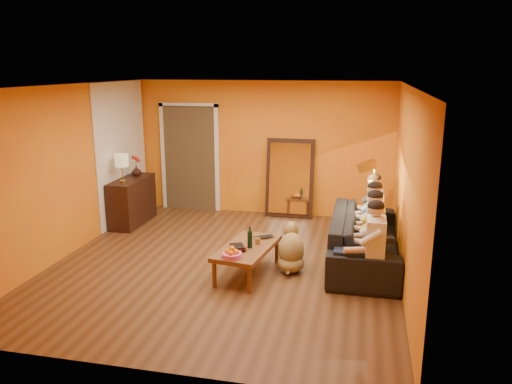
% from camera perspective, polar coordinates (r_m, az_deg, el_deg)
% --- Properties ---
extents(room_shell, '(5.00, 5.50, 2.60)m').
position_cam_1_polar(room_shell, '(7.48, -2.84, 2.13)').
color(room_shell, brown).
rests_on(room_shell, ground).
extents(white_accent, '(0.02, 1.90, 2.58)m').
position_cam_1_polar(white_accent, '(9.65, -15.07, 4.41)').
color(white_accent, white).
rests_on(white_accent, wall_left).
extents(doorway_recess, '(1.06, 0.30, 2.10)m').
position_cam_1_polar(doorway_recess, '(10.27, -7.33, 3.94)').
color(doorway_recess, '#3F2D19').
rests_on(doorway_recess, floor).
extents(door_jamb_left, '(0.08, 0.06, 2.20)m').
position_cam_1_polar(door_jamb_left, '(10.37, -10.53, 3.91)').
color(door_jamb_left, white).
rests_on(door_jamb_left, wall_back).
extents(door_jamb_right, '(0.08, 0.06, 2.20)m').
position_cam_1_polar(door_jamb_right, '(9.99, -4.47, 3.72)').
color(door_jamb_right, white).
rests_on(door_jamb_right, wall_back).
extents(door_header, '(1.22, 0.06, 0.08)m').
position_cam_1_polar(door_header, '(10.03, -7.75, 9.85)').
color(door_header, white).
rests_on(door_header, wall_back).
extents(mirror_frame, '(0.92, 0.27, 1.51)m').
position_cam_1_polar(mirror_frame, '(9.65, 3.88, 1.60)').
color(mirror_frame, black).
rests_on(mirror_frame, floor).
extents(mirror_glass, '(0.78, 0.21, 1.35)m').
position_cam_1_polar(mirror_glass, '(9.61, 3.84, 1.55)').
color(mirror_glass, white).
rests_on(mirror_glass, mirror_frame).
extents(sideboard, '(0.44, 1.18, 0.85)m').
position_cam_1_polar(sideboard, '(9.55, -13.97, -1.01)').
color(sideboard, black).
rests_on(sideboard, floor).
extents(table_lamp, '(0.24, 0.24, 0.51)m').
position_cam_1_polar(table_lamp, '(9.13, -15.05, 2.63)').
color(table_lamp, beige).
rests_on(table_lamp, sideboard).
extents(sofa, '(2.49, 0.97, 0.73)m').
position_cam_1_polar(sofa, '(7.66, 12.29, -5.18)').
color(sofa, black).
rests_on(sofa, floor).
extents(coffee_table, '(0.80, 1.30, 0.42)m').
position_cam_1_polar(coffee_table, '(7.08, -1.00, -7.80)').
color(coffee_table, brown).
rests_on(coffee_table, floor).
extents(floor_lamp, '(0.33, 0.28, 1.44)m').
position_cam_1_polar(floor_lamp, '(7.95, 13.17, -1.81)').
color(floor_lamp, gold).
rests_on(floor_lamp, floor).
extents(dog, '(0.48, 0.66, 0.71)m').
position_cam_1_polar(dog, '(7.20, 4.08, -6.22)').
color(dog, '#A18148').
rests_on(dog, floor).
extents(person_far_left, '(0.70, 0.44, 1.22)m').
position_cam_1_polar(person_far_left, '(6.64, 13.46, -6.05)').
color(person_far_left, silver).
rests_on(person_far_left, sofa).
extents(person_mid_left, '(0.70, 0.44, 1.22)m').
position_cam_1_polar(person_mid_left, '(7.16, 13.40, -4.55)').
color(person_mid_left, gold).
rests_on(person_mid_left, sofa).
extents(person_mid_right, '(0.70, 0.44, 1.22)m').
position_cam_1_polar(person_mid_right, '(7.68, 13.36, -3.25)').
color(person_mid_right, '#96C6E7').
rests_on(person_mid_right, sofa).
extents(person_far_right, '(0.70, 0.44, 1.22)m').
position_cam_1_polar(person_far_right, '(8.21, 13.32, -2.12)').
color(person_far_right, '#36373C').
rests_on(person_far_right, sofa).
extents(fruit_bowl, '(0.26, 0.26, 0.16)m').
position_cam_1_polar(fruit_bowl, '(6.59, -2.77, -6.82)').
color(fruit_bowl, '#EC53AA').
rests_on(fruit_bowl, coffee_table).
extents(wine_bottle, '(0.07, 0.07, 0.31)m').
position_cam_1_polar(wine_bottle, '(6.90, -0.70, -5.17)').
color(wine_bottle, black).
rests_on(wine_bottle, coffee_table).
extents(tumbler, '(0.10, 0.10, 0.09)m').
position_cam_1_polar(tumbler, '(7.08, 0.17, -5.62)').
color(tumbler, '#B27F3F').
rests_on(tumbler, coffee_table).
extents(laptop, '(0.36, 0.33, 0.02)m').
position_cam_1_polar(laptop, '(7.29, 1.02, -5.28)').
color(laptop, black).
rests_on(laptop, coffee_table).
extents(book_lower, '(0.28, 0.31, 0.02)m').
position_cam_1_polar(book_lower, '(6.86, -2.87, -6.56)').
color(book_lower, black).
rests_on(book_lower, coffee_table).
extents(book_mid, '(0.24, 0.28, 0.02)m').
position_cam_1_polar(book_mid, '(6.86, -2.77, -6.38)').
color(book_mid, red).
rests_on(book_mid, book_lower).
extents(book_upper, '(0.26, 0.29, 0.02)m').
position_cam_1_polar(book_upper, '(6.84, -2.89, -6.27)').
color(book_upper, black).
rests_on(book_upper, book_mid).
extents(vase, '(0.18, 0.18, 0.19)m').
position_cam_1_polar(vase, '(9.65, -13.51, 2.35)').
color(vase, black).
rests_on(vase, sideboard).
extents(flowers, '(0.17, 0.17, 0.39)m').
position_cam_1_polar(flowers, '(9.60, -13.58, 3.64)').
color(flowers, red).
rests_on(flowers, vase).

